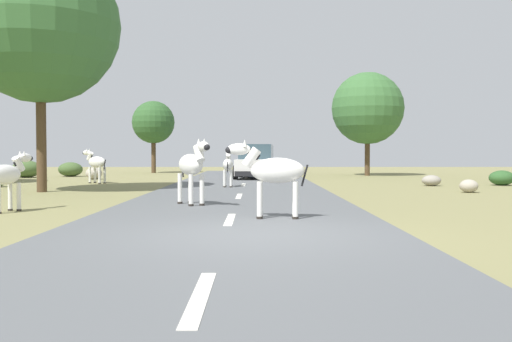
{
  "coord_description": "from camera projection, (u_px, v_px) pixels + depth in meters",
  "views": [
    {
      "loc": [
        0.04,
        -9.17,
        1.37
      ],
      "look_at": [
        -0.05,
        11.0,
        0.71
      ],
      "focal_mm": 40.03,
      "sensor_mm": 36.0,
      "label": 1
    }
  ],
  "objects": [
    {
      "name": "tree_5",
      "position": [
        370.0,
        108.0,
        33.55
      ],
      "size": [
        4.24,
        4.24,
        6.1
      ],
      "color": "#4C3823",
      "rests_on": "ground_plane"
    },
    {
      "name": "ground_plane",
      "position": [
        256.0,
        237.0,
        9.21
      ],
      "size": [
        90.0,
        90.0,
        0.0
      ],
      "primitive_type": "plane",
      "color": "olive"
    },
    {
      "name": "rock_0",
      "position": [
        434.0,
        181.0,
        23.32
      ],
      "size": [
        0.77,
        0.67,
        0.44
      ],
      "primitive_type": "ellipsoid",
      "color": "gray",
      "rests_on": "ground_plane"
    },
    {
      "name": "car_0",
      "position": [
        262.0,
        161.0,
        35.72
      ],
      "size": [
        2.24,
        4.45,
        1.74
      ],
      "rotation": [
        0.0,
        0.0,
        3.07
      ],
      "color": "#1E479E",
      "rests_on": "road"
    },
    {
      "name": "zebra_4",
      "position": [
        10.0,
        175.0,
        13.13
      ],
      "size": [
        0.7,
        1.45,
        1.41
      ],
      "rotation": [
        0.0,
        0.0,
        5.97
      ],
      "color": "silver",
      "rests_on": "ground_plane"
    },
    {
      "name": "bush_3",
      "position": [
        30.0,
        169.0,
        31.21
      ],
      "size": [
        1.56,
        1.41,
        0.94
      ],
      "primitive_type": "ellipsoid",
      "color": "#425B2D",
      "rests_on": "ground_plane"
    },
    {
      "name": "zebra_1",
      "position": [
        231.0,
        165.0,
        21.97
      ],
      "size": [
        0.4,
        1.48,
        1.4
      ],
      "rotation": [
        0.0,
        0.0,
        0.02
      ],
      "color": "silver",
      "rests_on": "road"
    },
    {
      "name": "tree_1",
      "position": [
        43.0,
        24.0,
        19.61
      ],
      "size": [
        5.45,
        5.45,
        8.52
      ],
      "color": "#4C3823",
      "rests_on": "ground_plane"
    },
    {
      "name": "lane_markings",
      "position": [
        223.0,
        244.0,
        8.21
      ],
      "size": [
        0.16,
        56.0,
        0.01
      ],
      "color": "silver",
      "rests_on": "road"
    },
    {
      "name": "rock_2",
      "position": [
        471.0,
        185.0,
        21.34
      ],
      "size": [
        0.42,
        0.45,
        0.33
      ],
      "primitive_type": "ellipsoid",
      "color": "gray",
      "rests_on": "ground_plane"
    },
    {
      "name": "zebra_3",
      "position": [
        99.0,
        163.0,
        25.32
      ],
      "size": [
        1.41,
        1.19,
        1.55
      ],
      "rotation": [
        0.0,
        0.0,
        0.91
      ],
      "color": "silver",
      "rests_on": "ground_plane"
    },
    {
      "name": "road",
      "position": [
        227.0,
        236.0,
        9.21
      ],
      "size": [
        6.0,
        64.0,
        0.05
      ],
      "primitive_type": "cube",
      "color": "#56595B",
      "rests_on": "ground_plane"
    },
    {
      "name": "zebra_0",
      "position": [
        195.0,
        166.0,
        14.31
      ],
      "size": [
        1.08,
        1.62,
        1.66
      ],
      "rotation": [
        0.0,
        0.0,
        3.64
      ],
      "color": "silver",
      "rests_on": "road"
    },
    {
      "name": "car_1",
      "position": [
        259.0,
        163.0,
        29.28
      ],
      "size": [
        2.25,
        4.45,
        1.74
      ],
      "rotation": [
        0.0,
        0.0,
        3.07
      ],
      "color": "white",
      "rests_on": "road"
    },
    {
      "name": "rock_3",
      "position": [
        97.0,
        173.0,
        29.1
      ],
      "size": [
        0.82,
        0.85,
        0.62
      ],
      "primitive_type": "ellipsoid",
      "color": "#A89E8C",
      "rests_on": "ground_plane"
    },
    {
      "name": "bush_0",
      "position": [
        505.0,
        178.0,
        23.66
      ],
      "size": [
        1.04,
        0.94,
        0.63
      ],
      "primitive_type": "ellipsoid",
      "color": "#2D5628",
      "rests_on": "ground_plane"
    },
    {
      "name": "tree_2",
      "position": [
        156.0,
        123.0,
        38.14
      ],
      "size": [
        2.84,
        2.84,
        4.82
      ],
      "color": "#4C3823",
      "rests_on": "ground_plane"
    },
    {
      "name": "zebra_2",
      "position": [
        276.0,
        172.0,
        11.41
      ],
      "size": [
        1.67,
        0.47,
        1.57
      ],
      "rotation": [
        0.0,
        0.0,
        1.54
      ],
      "color": "silver",
      "rests_on": "road"
    },
    {
      "name": "rock_1",
      "position": [
        472.0,
        186.0,
        19.42
      ],
      "size": [
        0.62,
        0.59,
        0.45
      ],
      "primitive_type": "ellipsoid",
      "color": "#A89E8C",
      "rests_on": "ground_plane"
    },
    {
      "name": "bush_1",
      "position": [
        73.0,
        169.0,
        32.51
      ],
      "size": [
        1.36,
        1.23,
        0.82
      ],
      "primitive_type": "ellipsoid",
      "color": "#425B2D",
      "rests_on": "ground_plane"
    }
  ]
}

